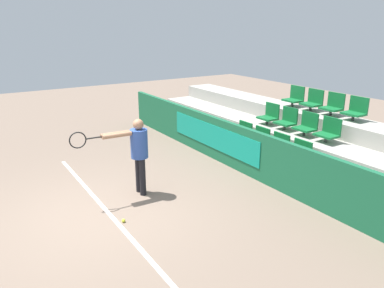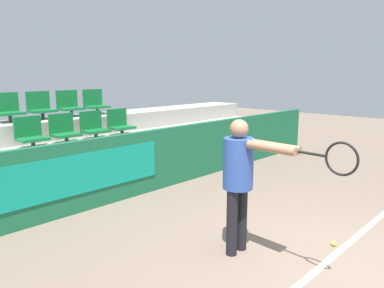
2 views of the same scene
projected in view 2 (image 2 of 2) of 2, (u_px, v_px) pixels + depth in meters
name	position (u px, v px, depth m)	size (l,w,h in m)	color
ground_plane	(335.00, 271.00, 4.09)	(30.00, 30.00, 0.00)	#7A6656
court_baseline	(322.00, 266.00, 4.19)	(6.39, 0.08, 0.01)	white
barrier_wall	(128.00, 166.00, 6.41)	(11.80, 0.14, 1.12)	#19603D
bleacher_tier_front	(112.00, 180.00, 6.87)	(11.40, 0.93, 0.39)	#ADA89E
bleacher_tier_middle	(84.00, 161.00, 7.46)	(11.40, 0.93, 0.79)	#ADA89E
bleacher_tier_back	(61.00, 145.00, 8.06)	(11.40, 0.93, 1.18)	#ADA89E
stadium_chair_0	(57.00, 164.00, 6.17)	(0.50, 0.39, 0.57)	#333333
stadium_chair_1	(92.00, 157.00, 6.64)	(0.50, 0.39, 0.57)	#333333
stadium_chair_2	(122.00, 152.00, 7.10)	(0.50, 0.39, 0.57)	#333333
stadium_chair_3	(148.00, 147.00, 7.56)	(0.50, 0.39, 0.57)	#333333
stadium_chair_4	(31.00, 134.00, 6.73)	(0.50, 0.39, 0.57)	#333333
stadium_chair_5	(64.00, 130.00, 7.19)	(0.50, 0.39, 0.57)	#333333
stadium_chair_6	(94.00, 127.00, 7.65)	(0.50, 0.39, 0.57)	#333333
stadium_chair_7	(120.00, 124.00, 8.12)	(0.50, 0.39, 0.57)	#333333
stadium_chair_8	(8.00, 109.00, 7.28)	(0.50, 0.39, 0.57)	#333333
stadium_chair_9	(41.00, 107.00, 7.75)	(0.50, 0.39, 0.57)	#333333
stadium_chair_10	(69.00, 105.00, 8.21)	(0.50, 0.39, 0.57)	#333333
stadium_chair_11	(95.00, 103.00, 8.67)	(0.50, 0.39, 0.57)	#333333
tennis_player	(242.00, 172.00, 4.30)	(0.35, 1.55, 1.61)	black
tennis_ball	(334.00, 244.00, 4.66)	(0.07, 0.07, 0.07)	#CCDB33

